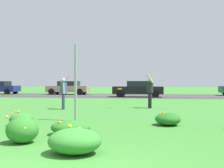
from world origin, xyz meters
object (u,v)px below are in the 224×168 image
(person_thrower_blue_shirt, at_px, (63,91))
(car_black_center_left, at_px, (138,89))
(person_catcher_dark_shirt, at_px, (150,90))
(frisbee_orange, at_px, (120,89))
(sign_post_near_path, at_px, (76,83))
(car_tan_center_right, at_px, (68,88))

(person_thrower_blue_shirt, distance_m, car_black_center_left, 12.22)
(person_catcher_dark_shirt, bearing_deg, frisbee_orange, -166.28)
(frisbee_orange, bearing_deg, car_black_center_left, 87.57)
(sign_post_near_path, distance_m, frisbee_orange, 4.81)
(car_black_center_left, bearing_deg, frisbee_orange, -92.43)
(car_black_center_left, relative_size, car_tan_center_right, 1.00)
(sign_post_near_path, distance_m, person_thrower_blue_shirt, 4.23)
(frisbee_orange, relative_size, car_tan_center_right, 0.05)
(sign_post_near_path, xyz_separation_m, person_thrower_blue_shirt, (-1.70, 3.85, -0.40))
(frisbee_orange, distance_m, car_black_center_left, 10.98)
(person_thrower_blue_shirt, distance_m, person_catcher_dark_shirt, 4.42)
(person_catcher_dark_shirt, bearing_deg, person_thrower_blue_shirt, -164.15)
(person_thrower_blue_shirt, xyz_separation_m, person_catcher_dark_shirt, (4.25, 1.21, 0.01))
(sign_post_near_path, xyz_separation_m, person_catcher_dark_shirt, (2.55, 5.06, -0.40))
(person_thrower_blue_shirt, bearing_deg, sign_post_near_path, -66.22)
(sign_post_near_path, bearing_deg, person_catcher_dark_shirt, 63.22)
(person_thrower_blue_shirt, height_order, person_catcher_dark_shirt, person_catcher_dark_shirt)
(sign_post_near_path, height_order, car_tan_center_right, sign_post_near_path)
(person_catcher_dark_shirt, height_order, car_black_center_left, person_catcher_dark_shirt)
(frisbee_orange, bearing_deg, person_catcher_dark_shirt, 13.72)
(person_catcher_dark_shirt, height_order, frisbee_orange, person_catcher_dark_shirt)
(person_catcher_dark_shirt, relative_size, car_tan_center_right, 0.40)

